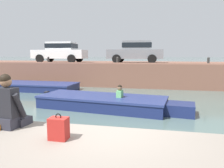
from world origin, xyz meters
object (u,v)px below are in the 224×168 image
Objects in this scene: car_leftmost_white at (61,51)px; mooring_bollard_west at (48,60)px; bottle_drink at (12,123)px; backpack_on_ledge at (59,129)px; mooring_bollard_east at (208,61)px; person_seated_left at (9,107)px; motorboat_passing at (108,102)px; car_left_inner_grey at (136,51)px; boat_moored_west_navy at (27,86)px; mooring_bollard_mid at (117,60)px.

car_leftmost_white is 9.08× the size of mooring_bollard_west.
bottle_drink is (4.95, -10.63, -0.86)m from mooring_bollard_west.
mooring_bollard_west is 1.09× the size of backpack_on_ledge.
mooring_bollard_east is at bearing 63.19° from bottle_drink.
car_leftmost_white is at bearing 87.59° from mooring_bollard_west.
mooring_bollard_east is 11.91m from person_seated_left.
motorboat_passing is at bearing -45.73° from mooring_bollard_west.
mooring_bollard_east is (4.48, -1.83, -0.61)m from car_left_inner_grey.
bottle_drink is (-5.37, -10.63, -0.86)m from mooring_bollard_east.
motorboat_passing is 13.89× the size of mooring_bollard_west.
mooring_bollard_west reaches higher than motorboat_passing.
backpack_on_ledge is at bearing -65.15° from car_leftmost_white.
boat_moored_west_navy is 7.66m from car_left_inner_grey.
car_leftmost_white is at bearing 169.88° from mooring_bollard_east.
bottle_drink is (-0.55, -4.98, 0.68)m from motorboat_passing.
mooring_bollard_east is (5.48, 0.00, 0.00)m from mooring_bollard_mid.
mooring_bollard_mid reaches higher than motorboat_passing.
person_seated_left is at bearing -68.86° from car_leftmost_white.
car_leftmost_white is 14.10m from backpack_on_ledge.
bottle_drink is (4.87, -12.46, -1.46)m from car_leftmost_white.
car_leftmost_white is at bearing 114.85° from backpack_on_ledge.
mooring_bollard_east is at bearing 0.00° from mooring_bollard_west.
backpack_on_ledge is at bearing -14.92° from bottle_drink.
car_leftmost_white is at bearing 111.36° from bottle_drink.
boat_moored_west_navy is 6.95× the size of person_seated_left.
person_seated_left is (-0.97, -12.40, -1.18)m from car_left_inner_grey.
boat_moored_west_navy is at bearing -147.67° from car_left_inner_grey.
person_seated_left is (4.80, -12.40, -1.18)m from car_leftmost_white.
mooring_bollard_west is at bearing -92.41° from car_leftmost_white.
motorboat_passing is 7.58m from mooring_bollard_east.
mooring_bollard_east is 2.18× the size of bottle_drink.
motorboat_passing is 15.14× the size of backpack_on_ledge.
boat_moored_west_navy is at bearing 125.76° from backpack_on_ledge.
car_left_inner_grey is at bearing 85.52° from person_seated_left.
car_leftmost_white is (0.44, 3.93, 2.17)m from boat_moored_west_navy.
car_left_inner_grey is 8.81× the size of mooring_bollard_east.
mooring_bollard_mid is (5.21, 2.10, 1.56)m from boat_moored_west_navy.
motorboat_passing is 1.53× the size of car_leftmost_white.
mooring_bollard_east is at bearing -10.12° from car_leftmost_white.
boat_moored_west_navy is 11.01m from mooring_bollard_east.
bottle_drink is at bearing -38.06° from person_seated_left.
mooring_bollard_east is 1.09× the size of backpack_on_ledge.
mooring_bollard_mid reaches higher than bottle_drink.
bottle_drink is at bearing -94.10° from car_left_inner_grey.
mooring_bollard_east is at bearing 0.00° from mooring_bollard_mid.
boat_moored_west_navy is 4.51m from car_leftmost_white.
car_left_inner_grey is 12.81m from backpack_on_ledge.
motorboat_passing is 8.04m from mooring_bollard_west.
car_left_inner_grey is 8.81× the size of mooring_bollard_west.
backpack_on_ledge is at bearing -89.42° from car_left_inner_grey.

